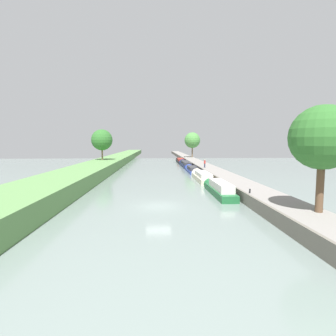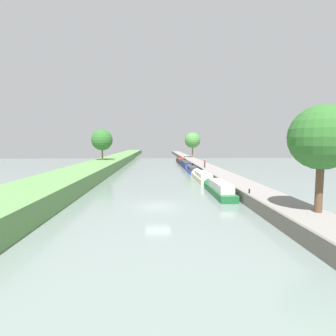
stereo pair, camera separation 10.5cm
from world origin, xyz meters
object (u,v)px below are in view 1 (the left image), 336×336
at_px(narrowboat_cream, 202,176).
at_px(narrowboat_blue, 192,170).
at_px(narrowboat_navy, 185,164).
at_px(person_walking, 205,163).
at_px(narrowboat_green, 219,189).
at_px(mooring_bollard_near, 250,191).
at_px(mooring_bollard_far, 184,157).
at_px(narrowboat_black, 180,161).

distance_m(narrowboat_cream, narrowboat_blue, 12.45).
height_order(narrowboat_navy, person_walking, person_walking).
xyz_separation_m(narrowboat_green, mooring_bollard_near, (1.86, -5.53, 0.72)).
xyz_separation_m(person_walking, mooring_bollard_far, (-0.44, 35.83, -0.65)).
height_order(narrowboat_navy, narrowboat_black, narrowboat_navy).
relative_size(narrowboat_navy, person_walking, 9.45).
relative_size(narrowboat_green, narrowboat_black, 0.91).
xyz_separation_m(narrowboat_cream, mooring_bollard_far, (1.81, 45.54, 0.80)).
height_order(narrowboat_blue, person_walking, person_walking).
xyz_separation_m(narrowboat_green, narrowboat_blue, (-0.01, 24.86, -0.18)).
relative_size(narrowboat_black, mooring_bollard_far, 25.97).
xyz_separation_m(narrowboat_navy, narrowboat_black, (-0.09, 14.63, -0.06)).
height_order(narrowboat_black, person_walking, person_walking).
relative_size(narrowboat_green, mooring_bollard_far, 23.67).
xyz_separation_m(narrowboat_navy, mooring_bollard_near, (1.79, -43.76, 0.81)).
distance_m(narrowboat_blue, narrowboat_black, 28.00).
relative_size(narrowboat_green, mooring_bollard_near, 23.67).
xyz_separation_m(narrowboat_black, person_walking, (2.32, -30.75, 1.52)).
height_order(narrowboat_blue, mooring_bollard_near, mooring_bollard_near).
height_order(narrowboat_navy, mooring_bollard_far, mooring_bollard_far).
bearing_deg(narrowboat_black, person_walking, -85.69).
relative_size(narrowboat_blue, narrowboat_navy, 0.67).
bearing_deg(person_walking, narrowboat_cream, -103.05).
xyz_separation_m(narrowboat_blue, person_walking, (2.31, -2.74, 1.55)).
height_order(narrowboat_green, narrowboat_navy, narrowboat_green).
height_order(narrowboat_black, mooring_bollard_near, mooring_bollard_near).
height_order(narrowboat_green, person_walking, person_walking).
distance_m(narrowboat_blue, mooring_bollard_far, 33.15).
height_order(narrowboat_cream, narrowboat_blue, narrowboat_cream).
bearing_deg(narrowboat_blue, narrowboat_cream, -89.71).
bearing_deg(person_walking, mooring_bollard_far, 90.70).
xyz_separation_m(narrowboat_cream, narrowboat_blue, (-0.06, 12.45, -0.10)).
height_order(narrowboat_blue, narrowboat_navy, narrowboat_navy).
distance_m(narrowboat_navy, narrowboat_black, 14.63).
relative_size(narrowboat_cream, mooring_bollard_near, 25.20).
bearing_deg(narrowboat_navy, mooring_bollard_near, -87.65).
distance_m(person_walking, mooring_bollard_near, 27.66).
height_order(narrowboat_cream, narrowboat_black, narrowboat_cream).
xyz_separation_m(narrowboat_cream, narrowboat_black, (-0.07, 40.46, -0.07)).
distance_m(narrowboat_cream, mooring_bollard_near, 18.05).
xyz_separation_m(narrowboat_cream, person_walking, (2.25, 9.71, 1.45)).
bearing_deg(narrowboat_cream, narrowboat_green, -90.23).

